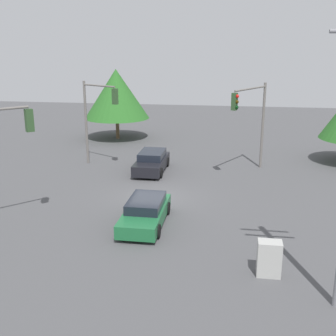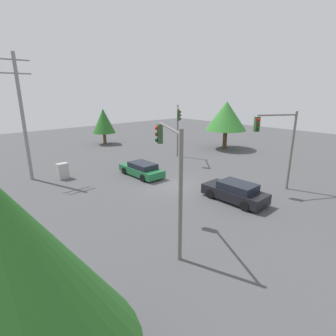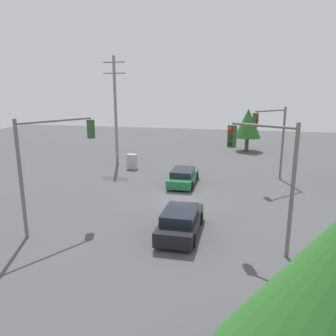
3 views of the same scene
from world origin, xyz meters
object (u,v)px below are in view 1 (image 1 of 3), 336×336
Objects in this scene: electrical_cabinet at (269,258)px; traffic_signal_aux at (252,113)px; sedan_green at (145,212)px; sedan_dark at (152,162)px; traffic_signal_cross at (98,110)px.

traffic_signal_aux is at bearing 91.44° from electrical_cabinet.
sedan_green is at bearing 144.34° from electrical_cabinet.
sedan_dark is 0.75× the size of traffic_signal_cross.
sedan_dark is at bearing -80.91° from sedan_green.
sedan_dark is at bearing -56.35° from traffic_signal_aux.
sedan_dark is 3.26× the size of electrical_cabinet.
sedan_green is 1.02× the size of sedan_dark.
sedan_green is 11.64m from traffic_signal_cross.
electrical_cabinet is (7.03, -12.97, 0.02)m from sedan_dark.
traffic_signal_cross is (-3.98, 0.73, 3.43)m from sedan_dark.
electrical_cabinet is (0.34, -13.56, -3.46)m from traffic_signal_aux.
traffic_signal_cross is 4.34× the size of electrical_cabinet.
traffic_signal_cross is at bearing -10.47° from sedan_dark.
traffic_signal_cross reaches higher than electrical_cabinet.
traffic_signal_aux reaches higher than electrical_cabinet.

